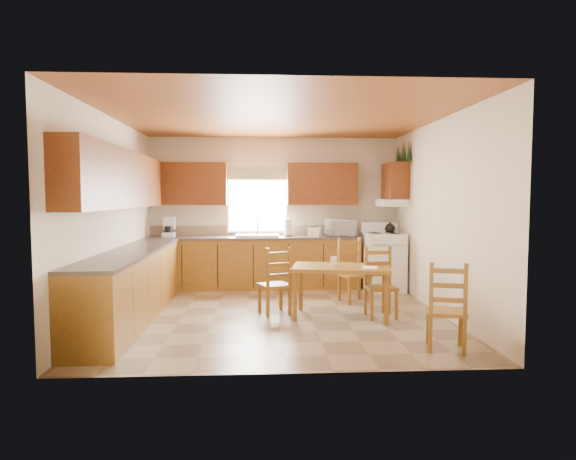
{
  "coord_description": "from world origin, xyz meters",
  "views": [
    {
      "loc": [
        -0.23,
        -6.57,
        1.63
      ],
      "look_at": [
        0.15,
        0.3,
        1.15
      ],
      "focal_mm": 30.0,
      "sensor_mm": 36.0,
      "label": 1
    }
  ],
  "objects": [
    {
      "name": "microwave",
      "position": [
        1.18,
        1.95,
        1.07
      ],
      "size": [
        0.53,
        0.39,
        0.3
      ],
      "primitive_type": "imported",
      "rotation": [
        0.0,
        0.0,
        -0.06
      ],
      "color": "white",
      "rests_on": "counter_back"
    },
    {
      "name": "dining_table",
      "position": [
        0.84,
        -0.2,
        0.35
      ],
      "size": [
        1.42,
        0.99,
        0.69
      ],
      "primitive_type": "cube",
      "rotation": [
        0.0,
        0.0,
        -0.21
      ],
      "color": "brown",
      "rests_on": "floor"
    },
    {
      "name": "window_frame",
      "position": [
        -0.3,
        2.22,
        1.55
      ],
      "size": [
        1.13,
        0.02,
        1.18
      ],
      "primitive_type": "cube",
      "color": "white",
      "rests_on": "wall_back"
    },
    {
      "name": "upper_cab_stove",
      "position": [
        2.08,
        1.65,
        1.9
      ],
      "size": [
        0.33,
        0.62,
        0.62
      ],
      "primitive_type": "cube",
      "color": "#652F13",
      "rests_on": "wall_right"
    },
    {
      "name": "counter_left",
      "position": [
        -1.95,
        -0.15,
        0.9
      ],
      "size": [
        0.63,
        3.6,
        0.04
      ],
      "primitive_type": "cube",
      "color": "#4D4440",
      "rests_on": "lower_cab_left"
    },
    {
      "name": "ceiling",
      "position": [
        0.0,
        0.0,
        2.7
      ],
      "size": [
        4.5,
        4.5,
        0.0
      ],
      "primitive_type": "plane",
      "color": "#944D21",
      "rests_on": "floor"
    },
    {
      "name": "pine_decal_b",
      "position": [
        2.21,
        1.65,
        2.42
      ],
      "size": [
        0.22,
        0.22,
        0.36
      ],
      "primitive_type": "cone",
      "color": "#143A13",
      "rests_on": "wall_right"
    },
    {
      "name": "paper_towel",
      "position": [
        0.24,
        1.99,
        1.08
      ],
      "size": [
        0.14,
        0.14,
        0.31
      ],
      "primitive_type": "cylinder",
      "rotation": [
        0.0,
        0.0,
        0.06
      ],
      "color": "white",
      "rests_on": "counter_back"
    },
    {
      "name": "counter_back",
      "position": [
        -0.38,
        1.95,
        0.9
      ],
      "size": [
        3.75,
        0.63,
        0.04
      ],
      "primitive_type": "cube",
      "color": "#4D4440",
      "rests_on": "lower_cab_back"
    },
    {
      "name": "floor",
      "position": [
        0.0,
        0.0,
        0.0
      ],
      "size": [
        4.5,
        4.5,
        0.0
      ],
      "primitive_type": "plane",
      "color": "#877255",
      "rests_on": "ground"
    },
    {
      "name": "lower_cab_left",
      "position": [
        -1.95,
        -0.15,
        0.44
      ],
      "size": [
        0.6,
        3.6,
        0.88
      ],
      "primitive_type": "cube",
      "color": "brown",
      "rests_on": "floor"
    },
    {
      "name": "chair_near_right",
      "position": [
        1.73,
        -1.64,
        0.47
      ],
      "size": [
        0.48,
        0.47,
        0.95
      ],
      "primitive_type": "cube",
      "rotation": [
        0.0,
        0.0,
        2.87
      ],
      "color": "brown",
      "rests_on": "floor"
    },
    {
      "name": "range_hood",
      "position": [
        2.03,
        1.65,
        1.52
      ],
      "size": [
        0.44,
        0.62,
        0.12
      ],
      "primitive_type": "cube",
      "color": "white",
      "rests_on": "wall_right"
    },
    {
      "name": "upper_cab_left",
      "position": [
        -2.08,
        -0.15,
        1.85
      ],
      "size": [
        0.33,
        3.6,
        0.75
      ],
      "primitive_type": "cube",
      "color": "#652F13",
      "rests_on": "wall_left"
    },
    {
      "name": "backsplash",
      "position": [
        -0.38,
        2.24,
        1.01
      ],
      "size": [
        3.75,
        0.01,
        0.18
      ],
      "primitive_type": "cube",
      "color": "#897459",
      "rests_on": "counter_back"
    },
    {
      "name": "lower_cab_back",
      "position": [
        -0.38,
        1.95,
        0.44
      ],
      "size": [
        3.75,
        0.6,
        0.88
      ],
      "primitive_type": "cube",
      "color": "brown",
      "rests_on": "floor"
    },
    {
      "name": "sink_basin",
      "position": [
        -0.3,
        1.95,
        0.94
      ],
      "size": [
        0.75,
        0.45,
        0.04
      ],
      "primitive_type": "cube",
      "color": "silver",
      "rests_on": "counter_back"
    },
    {
      "name": "stove",
      "position": [
        1.88,
        1.6,
        0.49
      ],
      "size": [
        0.67,
        0.69,
        0.98
      ],
      "primitive_type": "cube",
      "rotation": [
        0.0,
        0.0,
        -0.01
      ],
      "color": "white",
      "rests_on": "floor"
    },
    {
      "name": "wall_right",
      "position": [
        2.25,
        0.0,
        1.35
      ],
      "size": [
        4.5,
        4.5,
        0.0
      ],
      "primitive_type": "plane",
      "color": "beige",
      "rests_on": "floor"
    },
    {
      "name": "window_pane",
      "position": [
        -0.3,
        2.21,
        1.55
      ],
      "size": [
        1.05,
        0.01,
        1.1
      ],
      "primitive_type": "cube",
      "color": "white",
      "rests_on": "wall_back"
    },
    {
      "name": "pine_decal_a",
      "position": [
        2.21,
        1.33,
        2.38
      ],
      "size": [
        0.22,
        0.22,
        0.36
      ],
      "primitive_type": "cone",
      "color": "#143A13",
      "rests_on": "wall_right"
    },
    {
      "name": "toaster",
      "position": [
        0.7,
        1.88,
        1.0
      ],
      "size": [
        0.24,
        0.2,
        0.17
      ],
      "primitive_type": "cube",
      "rotation": [
        0.0,
        0.0,
        -0.41
      ],
      "color": "white",
      "rests_on": "counter_back"
    },
    {
      "name": "table_paper",
      "position": [
        1.2,
        -0.35,
        0.7
      ],
      "size": [
        0.26,
        0.3,
        0.0
      ],
      "primitive_type": "cube",
      "rotation": [
        0.0,
        0.0,
        -0.3
      ],
      "color": "white",
      "rests_on": "dining_table"
    },
    {
      "name": "window_valance",
      "position": [
        -0.3,
        2.19,
        2.05
      ],
      "size": [
        1.19,
        0.01,
        0.24
      ],
      "primitive_type": "cube",
      "color": "#4E6A40",
      "rests_on": "wall_back"
    },
    {
      "name": "pine_decal_c",
      "position": [
        2.21,
        1.97,
        2.38
      ],
      "size": [
        0.22,
        0.22,
        0.36
      ],
      "primitive_type": "cone",
      "color": "#143A13",
      "rests_on": "wall_right"
    },
    {
      "name": "chair_far_right",
      "position": [
        1.37,
        -0.24,
        0.47
      ],
      "size": [
        0.41,
        0.39,
        0.94
      ],
      "primitive_type": "cube",
      "rotation": [
        0.0,
        0.0,
        0.04
      ],
      "color": "brown",
      "rests_on": "floor"
    },
    {
      "name": "wall_front",
      "position": [
        0.0,
        -2.25,
        1.35
      ],
      "size": [
        4.5,
        4.5,
        0.0
      ],
      "primitive_type": "plane",
      "color": "beige",
      "rests_on": "floor"
    },
    {
      "name": "wall_left",
      "position": [
        -2.25,
        0.0,
        1.35
      ],
      "size": [
        4.5,
        4.5,
        0.0
      ],
      "primitive_type": "plane",
      "color": "beige",
      "rests_on": "floor"
    },
    {
      "name": "table_card",
      "position": [
        0.75,
        -0.1,
        0.75
      ],
      "size": [
        0.09,
        0.05,
        0.12
      ],
      "primitive_type": "cube",
      "rotation": [
        0.0,
        0.0,
        0.4
      ],
      "color": "white",
      "rests_on": "dining_table"
    },
    {
      "name": "chair_near_left",
      "position": [
        -0.05,
        0.05,
        0.46
      ],
      "size": [
        0.5,
        0.49,
        0.93
      ],
      "primitive_type": "cube",
      "rotation": [
        0.0,
        0.0,
        3.52
      ],
      "color": "brown",
      "rests_on": "floor"
    },
    {
      "name": "chair_far_left",
      "position": [
        1.2,
        0.71,
        0.49
      ],
      "size": [
        0.51,
        0.5,
        0.98
      ],
      "primitive_type": "cube",
      "rotation": [
        0.0,
        0.0,
        0.31
      ],
      "color": "brown",
      "rests_on": "floor"
    },
    {
      "name": "upper_cab_back_right",
      "position": [
        0.86,
        2.08,
        1.85
      ],
      "size": [
        1.25,
        0.33,
        0.75
      ],
      "primitive_type": "cube",
      "color": "#652F13",
      "rests_on": "wall_back"
    },
    {
      "name": "upper_cab_back_left",
      "position": [
        -1.55,
        2.08,
        1.85
      ],
      "size": [
        1.41,
        0.33,
        0.75
      ],
      "primitive_type": "cube",
      "color": "#652F13",
      "rests_on": "wall_back"
    },
    {
      "name": "coffeemaker",
      "position": [
        -1.87,
        1.99,
        1.08
      ],
      "size": [
        0.22,
        0.25,
        0.31
      ],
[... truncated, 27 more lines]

